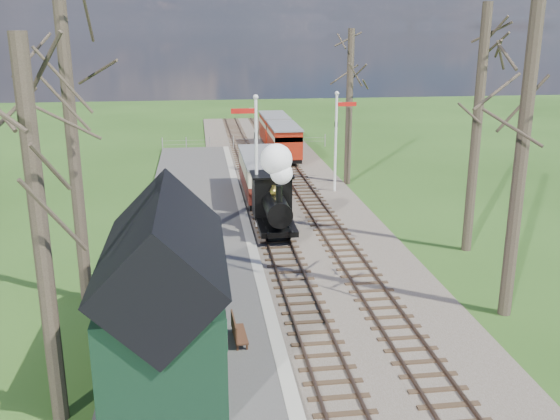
{
  "coord_description": "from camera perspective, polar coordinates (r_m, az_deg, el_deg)",
  "views": [
    {
      "loc": [
        -3.27,
        -11.59,
        9.07
      ],
      "look_at": [
        0.06,
        13.56,
        1.6
      ],
      "focal_mm": 40.0,
      "sensor_mm": 36.0,
      "label": 1
    }
  ],
  "objects": [
    {
      "name": "bare_trees",
      "position": [
        22.5,
        4.41,
        6.48
      ],
      "size": [
        15.51,
        22.39,
        12.0
      ],
      "color": "#382D23",
      "rests_on": "ground"
    },
    {
      "name": "platform",
      "position": [
        27.12,
        -7.61,
        -3.06
      ],
      "size": [
        5.0,
        44.0,
        0.2
      ],
      "primitive_type": "cube",
      "color": "#474442",
      "rests_on": "ground"
    },
    {
      "name": "track_far",
      "position": [
        35.26,
        2.3,
        1.65
      ],
      "size": [
        1.6,
        60.0,
        0.15
      ],
      "color": "brown",
      "rests_on": "ground"
    },
    {
      "name": "coach",
      "position": [
        33.58,
        -1.75,
        3.28
      ],
      "size": [
        1.99,
        6.81,
        2.09
      ],
      "color": "black",
      "rests_on": "ground"
    },
    {
      "name": "bench",
      "position": [
        18.6,
        -3.98,
        -10.92
      ],
      "size": [
        0.44,
        1.3,
        0.73
      ],
      "color": "#492B1A",
      "rests_on": "platform"
    },
    {
      "name": "ballast_bed",
      "position": [
        35.08,
        0.2,
        1.51
      ],
      "size": [
        8.0,
        60.0,
        0.1
      ],
      "primitive_type": "cube",
      "color": "brown",
      "rests_on": "ground"
    },
    {
      "name": "red_carriage_b",
      "position": [
        48.68,
        -0.52,
        7.39
      ],
      "size": [
        1.96,
        4.86,
        2.07
      ],
      "color": "black",
      "rests_on": "ground"
    },
    {
      "name": "distant_hills",
      "position": [
        80.19,
        -3.82,
        -2.0
      ],
      "size": [
        114.4,
        48.0,
        22.02
      ],
      "color": "#385B23",
      "rests_on": "ground"
    },
    {
      "name": "locomotive",
      "position": [
        27.6,
        -0.5,
        1.51
      ],
      "size": [
        1.7,
        3.97,
        4.26
      ],
      "color": "black",
      "rests_on": "ground"
    },
    {
      "name": "coping_strip",
      "position": [
        27.19,
        -2.75,
        -2.86
      ],
      "size": [
        0.4,
        44.0,
        0.21
      ],
      "primitive_type": "cube",
      "color": "#B2AD9E",
      "rests_on": "ground"
    },
    {
      "name": "semaphore_far",
      "position": [
        34.92,
        5.25,
        6.91
      ],
      "size": [
        1.22,
        0.24,
        5.72
      ],
      "color": "silver",
      "rests_on": "ground"
    },
    {
      "name": "red_carriage_a",
      "position": [
        43.3,
        0.37,
        6.25
      ],
      "size": [
        1.96,
        4.86,
        2.07
      ],
      "color": "black",
      "rests_on": "ground"
    },
    {
      "name": "person",
      "position": [
        20.47,
        -6.27,
        -7.21
      ],
      "size": [
        0.45,
        0.58,
        1.41
      ],
      "primitive_type": "imported",
      "rotation": [
        0.0,
        0.0,
        1.33
      ],
      "color": "#1A1E2E",
      "rests_on": "platform"
    },
    {
      "name": "fence_line",
      "position": [
        48.48,
        -3.22,
        6.26
      ],
      "size": [
        12.6,
        0.08,
        1.0
      ],
      "color": "slate",
      "rests_on": "ground"
    },
    {
      "name": "station_shed",
      "position": [
        17.04,
        -10.44,
        -7.42
      ],
      "size": [
        3.25,
        6.3,
        4.78
      ],
      "color": "black",
      "rests_on": "platform"
    },
    {
      "name": "sign_board",
      "position": [
        18.24,
        -5.37,
        -10.93
      ],
      "size": [
        0.33,
        0.68,
        1.03
      ],
      "color": "#0E4523",
      "rests_on": "platform"
    },
    {
      "name": "semaphore_near",
      "position": [
        28.23,
        -2.32,
        5.27
      ],
      "size": [
        1.22,
        0.24,
        6.22
      ],
      "color": "silver",
      "rests_on": "ground"
    },
    {
      "name": "track_near",
      "position": [
        34.92,
        -1.91,
        1.51
      ],
      "size": [
        1.6,
        60.0,
        0.15
      ],
      "color": "brown",
      "rests_on": "ground"
    }
  ]
}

